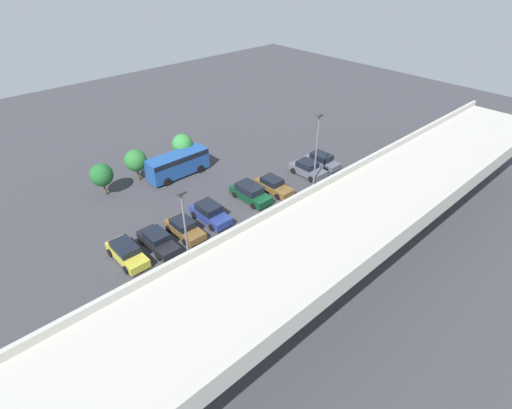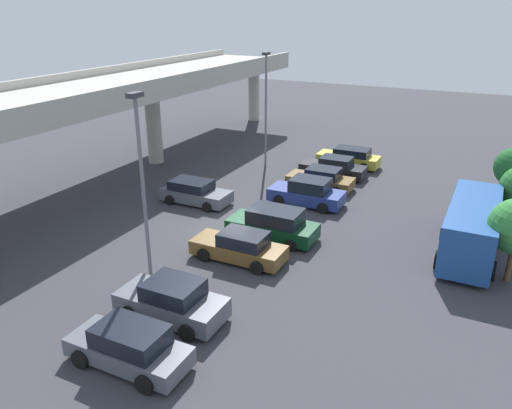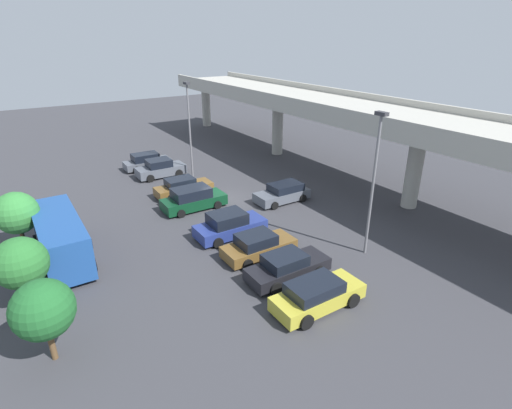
% 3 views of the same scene
% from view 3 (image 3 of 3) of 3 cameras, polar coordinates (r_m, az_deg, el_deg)
% --- Properties ---
extents(ground_plane, '(110.73, 110.73, 0.00)m').
position_cam_3_polar(ground_plane, '(31.52, -4.86, 0.51)').
color(ground_plane, '#38383D').
extents(highway_overpass, '(52.83, 7.73, 7.17)m').
position_cam_3_polar(highway_overpass, '(36.37, 11.34, 13.03)').
color(highway_overpass, '#ADAAA0').
rests_on(highway_overpass, ground_plane).
extents(parked_car_0, '(1.99, 4.37, 1.53)m').
position_cam_3_polar(parked_car_0, '(40.26, -15.35, 5.95)').
color(parked_car_0, '#515660').
rests_on(parked_car_0, ground_plane).
extents(parked_car_1, '(2.16, 4.36, 1.64)m').
position_cam_3_polar(parked_car_1, '(37.67, -13.50, 5.02)').
color(parked_car_1, '#515660').
rests_on(parked_car_1, ground_plane).
extents(parked_car_2, '(1.98, 4.61, 1.48)m').
position_cam_3_polar(parked_car_2, '(32.84, -10.40, 2.44)').
color(parked_car_2, brown).
rests_on(parked_car_2, ground_plane).
extents(parked_car_3, '(2.19, 4.73, 1.67)m').
position_cam_3_polar(parked_car_3, '(30.11, -8.98, 0.80)').
color(parked_car_3, '#0C381E').
rests_on(parked_car_3, ground_plane).
extents(parked_car_4, '(2.09, 4.35, 1.44)m').
position_cam_3_polar(parked_car_4, '(31.17, 3.87, 1.65)').
color(parked_car_4, '#515660').
rests_on(parked_car_4, ground_plane).
extents(parked_car_5, '(2.17, 4.59, 1.68)m').
position_cam_3_polar(parked_car_5, '(25.78, -3.81, -2.98)').
color(parked_car_5, navy).
rests_on(parked_car_5, ground_plane).
extents(parked_car_6, '(2.07, 4.39, 1.44)m').
position_cam_3_polar(parked_car_6, '(23.55, 0.31, -5.90)').
color(parked_car_6, brown).
rests_on(parked_car_6, ground_plane).
extents(parked_car_7, '(2.03, 4.64, 1.46)m').
position_cam_3_polar(parked_car_7, '(21.61, 4.48, -8.87)').
color(parked_car_7, black).
rests_on(parked_car_7, ground_plane).
extents(parked_car_8, '(2.04, 4.65, 1.48)m').
position_cam_3_polar(parked_car_8, '(19.65, 8.72, -12.64)').
color(parked_car_8, gold).
rests_on(parked_car_8, ground_plane).
extents(shuttle_bus, '(7.22, 2.59, 2.66)m').
position_cam_3_polar(shuttle_bus, '(25.36, -26.25, -3.93)').
color(shuttle_bus, '#1E478C').
rests_on(shuttle_bus, ground_plane).
extents(lamp_post_near_aisle, '(0.70, 0.35, 8.40)m').
position_cam_3_polar(lamp_post_near_aisle, '(23.12, 16.52, 3.99)').
color(lamp_post_near_aisle, slate).
rests_on(lamp_post_near_aisle, ground_plane).
extents(lamp_post_mid_lot, '(0.70, 0.35, 8.41)m').
position_cam_3_polar(lamp_post_mid_lot, '(35.87, -9.51, 11.30)').
color(lamp_post_mid_lot, slate).
rests_on(lamp_post_mid_lot, ground_plane).
extents(tree_front_left, '(2.46, 2.46, 3.88)m').
position_cam_3_polar(tree_front_left, '(26.75, -31.03, -1.07)').
color(tree_front_left, brown).
rests_on(tree_front_left, ground_plane).
extents(tree_front_right, '(2.44, 2.44, 3.71)m').
position_cam_3_polar(tree_front_right, '(21.35, -30.59, -7.24)').
color(tree_front_right, brown).
rests_on(tree_front_right, ground_plane).
extents(tree_front_far_right, '(2.41, 2.41, 3.63)m').
position_cam_3_polar(tree_front_far_right, '(17.78, -28.15, -13.12)').
color(tree_front_far_right, brown).
rests_on(tree_front_far_right, ground_plane).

